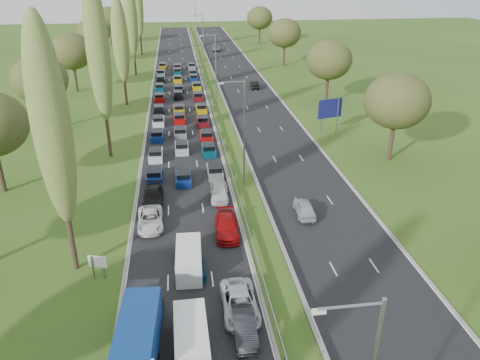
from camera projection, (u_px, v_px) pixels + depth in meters
ground at (216, 100)px, 86.43m from camera, size 260.00×260.00×0.00m
near_carriageway at (179, 98)px, 87.85m from camera, size 10.50×215.00×0.04m
far_carriageway at (250, 95)px, 89.50m from camera, size 10.50×215.00×0.04m
central_reservation at (214, 93)px, 88.44m from camera, size 2.36×215.00×0.32m
lamp_columns at (216, 69)px, 82.11m from camera, size 0.18×140.18×12.00m
poplar_row at (112, 42)px, 68.63m from camera, size 2.80×127.80×22.44m
woodland_left at (34, 85)px, 64.34m from camera, size 8.00×166.00×11.10m
woodland_right at (345, 70)px, 73.59m from camera, size 8.00×153.00×11.10m
traffic_queue_fill at (179, 102)px, 83.12m from camera, size 9.08×69.53×0.80m
near_car_2 at (150, 219)px, 44.50m from camera, size 2.56×5.23×1.43m
near_car_3 at (153, 196)px, 48.90m from camera, size 2.09×5.10×1.48m
near_car_7 at (190, 261)px, 38.16m from camera, size 2.44×5.55×1.59m
near_car_9 at (245, 327)px, 31.30m from camera, size 1.61×4.34×1.42m
near_car_10 at (240, 303)px, 33.43m from camera, size 2.55×5.49×1.52m
near_car_11 at (227, 226)px, 43.23m from camera, size 2.36×5.34×1.52m
near_car_12 at (219, 191)px, 49.81m from camera, size 2.17×4.80×1.60m
far_car_0 at (305, 208)px, 46.48m from camera, size 2.01×4.44×1.48m
far_car_1 at (254, 84)px, 94.32m from camera, size 1.73×4.41×1.43m
far_car_2 at (216, 48)px, 135.06m from camera, size 2.51×5.01×1.36m
blue_lorry at (140, 330)px, 29.47m from camera, size 2.30×8.28×3.50m
white_van_front at (191, 336)px, 30.01m from camera, size 2.10×5.35×2.15m
white_van_rear at (189, 258)px, 38.07m from camera, size 2.02×5.15×2.07m
info_sign at (98, 264)px, 36.78m from camera, size 1.47×0.52×2.10m
direction_sign at (330, 110)px, 67.81m from camera, size 3.87×1.21×5.20m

